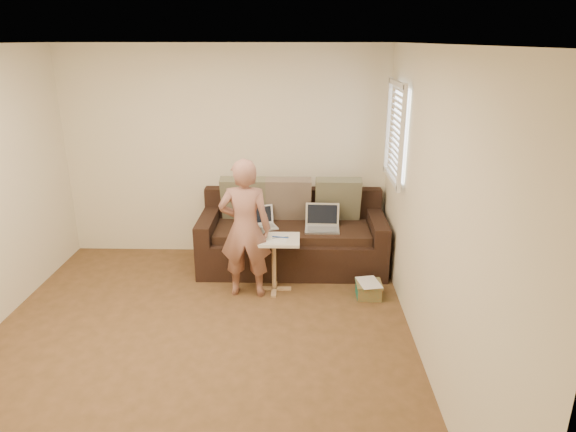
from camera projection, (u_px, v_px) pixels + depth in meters
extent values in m
plane|color=#4F391D|center=(196.00, 348.00, 4.56)|extent=(4.50, 4.50, 0.00)
plane|color=white|center=(174.00, 44.00, 3.70)|extent=(4.50, 4.50, 0.00)
plane|color=beige|center=(225.00, 153.00, 6.25)|extent=(4.00, 0.00, 4.00)
plane|color=beige|center=(64.00, 395.00, 2.00)|extent=(4.00, 0.00, 4.00)
plane|color=beige|center=(432.00, 214.00, 4.08)|extent=(0.00, 4.50, 4.50)
imported|color=#9C5855|center=(245.00, 229.00, 5.29)|extent=(0.56, 0.39, 1.52)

